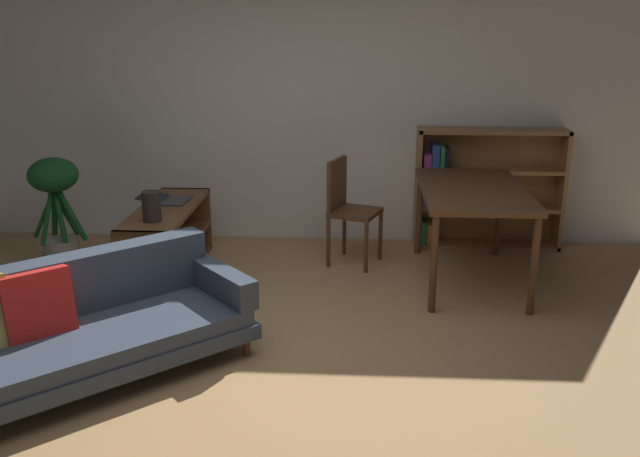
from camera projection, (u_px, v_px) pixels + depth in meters
ground_plane at (275, 367)px, 4.32m from camera, size 8.16×8.16×0.00m
back_wall_panel at (306, 102)px, 6.49m from camera, size 6.80×0.10×2.70m
fabric_couch at (73, 326)px, 4.12m from camera, size 2.05×1.94×0.72m
media_console at (168, 241)px, 5.81m from camera, size 0.46×1.38×0.59m
open_laptop at (167, 199)px, 5.90m from camera, size 0.43×0.34×0.06m
desk_speaker at (151, 206)px, 5.31m from camera, size 0.14×0.14×0.24m
potted_floor_plant at (56, 199)px, 5.93m from camera, size 0.53×0.43×0.97m
dining_table at (473, 197)px, 5.52m from camera, size 0.83×1.43×0.81m
dining_chair_near at (348, 205)px, 6.01m from camera, size 0.51×0.52×0.94m
bookshelf at (480, 188)px, 6.48m from camera, size 1.38×0.29×1.14m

